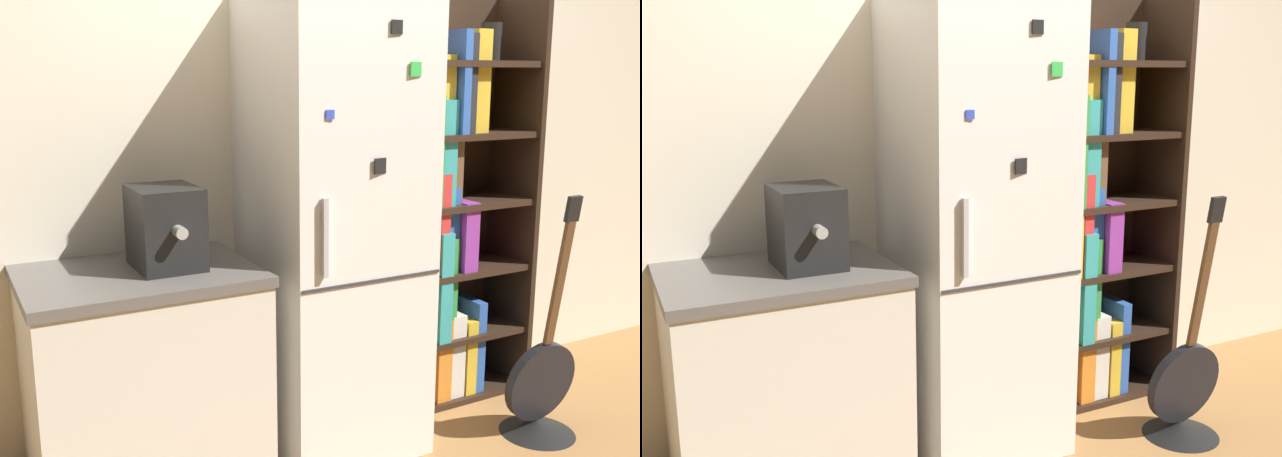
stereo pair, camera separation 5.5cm
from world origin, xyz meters
The scene contains 7 objects.
ground_plane centered at (0.00, 0.00, 0.00)m, with size 16.00×16.00×0.00m, color #A87542.
wall_back centered at (0.00, 0.47, 1.30)m, with size 8.00×0.05×2.60m.
refrigerator centered at (0.00, 0.13, 0.97)m, with size 0.65×0.67×1.95m.
bookshelf centered at (0.68, 0.28, 0.92)m, with size 0.77×0.38×2.00m.
kitchen_counter centered at (-0.84, 0.13, 0.45)m, with size 0.86×0.66×0.90m.
espresso_machine centered at (-0.73, 0.13, 1.05)m, with size 0.24×0.36×0.31m.
guitar centered at (0.85, -0.29, 0.17)m, with size 0.38×0.34×1.12m.
Camera 1 is at (-1.47, -2.45, 1.61)m, focal length 40.00 mm.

